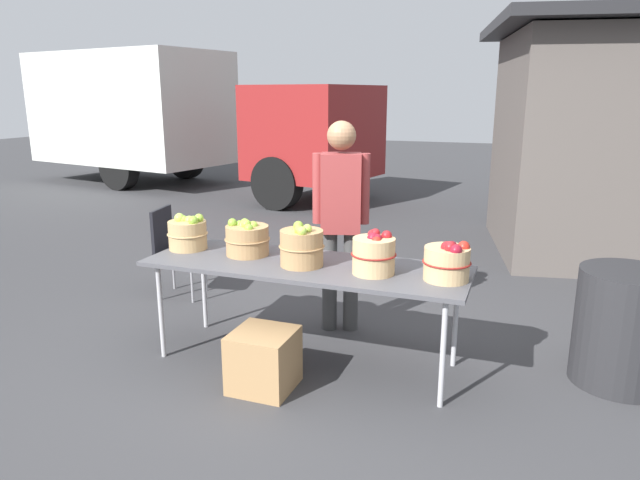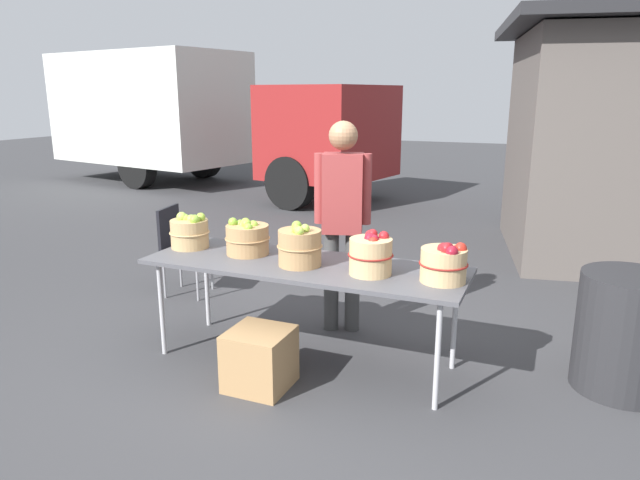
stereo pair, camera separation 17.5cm
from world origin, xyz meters
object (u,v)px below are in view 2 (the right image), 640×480
Objects in this scene: box_truck at (186,114)px; folding_chair at (180,243)px; apple_basket_green_1 at (247,238)px; produce_crate at (260,359)px; apple_basket_green_2 at (300,247)px; vendor_adult at (343,211)px; apple_basket_red_1 at (444,263)px; apple_basket_red_0 at (371,255)px; trash_barrel at (626,333)px; market_table at (304,269)px; apple_basket_green_0 at (190,232)px.

box_truck reaches higher than folding_chair.
apple_basket_green_1 reaches higher than produce_crate.
vendor_adult is (0.05, 0.71, 0.12)m from apple_basket_green_2.
apple_basket_red_1 is 1.17m from vendor_adult.
apple_basket_green_1 is at bearing -133.45° from folding_chair.
folding_chair is at bearing 157.14° from apple_basket_red_0.
apple_basket_red_0 is at bearing -162.71° from trash_barrel.
trash_barrel is (2.12, 0.45, -0.31)m from market_table.
folding_chair is at bearing -44.15° from box_truck.
apple_basket_red_1 is at bearing -118.30° from folding_chair.
produce_crate is at bearing -40.71° from box_truck.
apple_basket_green_0 is 1.02× the size of apple_basket_red_0.
apple_basket_red_0 is (1.00, -0.12, 0.01)m from apple_basket_green_1.
folding_chair reaches higher than market_table.
trash_barrel reaches higher than produce_crate.
apple_basket_red_0 is 0.18× the size of vendor_adult.
trash_barrel is 1.98× the size of produce_crate.
apple_basket_red_1 is 0.36× the size of folding_chair.
folding_chair is 2.15× the size of produce_crate.
produce_crate is at bearing -54.92° from apple_basket_green_1.
apple_basket_green_0 is at bearing -43.30° from box_truck.
box_truck is at bearing 130.26° from apple_basket_green_2.
market_table is 7.41× the size of apple_basket_green_0.
box_truck is at bearing 132.71° from apple_basket_red_0.
trash_barrel is (2.07, -0.21, -0.61)m from vendor_adult.
produce_crate is (-0.12, -0.46, -0.51)m from market_table.
box_truck is (-6.73, 6.75, 0.61)m from apple_basket_red_1.
folding_chair is (-1.76, 0.23, -0.50)m from vendor_adult.
folding_chair is 2.12m from produce_crate.
apple_basket_green_2 is at bearing -178.60° from apple_basket_red_1.
apple_basket_green_0 is 0.99m from apple_basket_green_2.
vendor_adult reaches higher than apple_basket_red_0.
folding_chair is 3.86m from trash_barrel.
apple_basket_red_0 is 0.97× the size of apple_basket_red_1.
apple_basket_red_0 is at bearing -6.76° from apple_basket_green_1.
market_table is 1.00m from apple_basket_red_1.
apple_basket_green_0 is 1.22m from produce_crate.
vendor_adult is 1.85m from folding_chair.
apple_basket_red_1 is at bearing -157.13° from trash_barrel.
folding_chair is (-1.71, 0.94, -0.38)m from apple_basket_green_2.
apple_basket_green_0 is 1.99m from apple_basket_red_1.
apple_basket_green_2 is at bearing -97.28° from market_table.
box_truck reaches higher than produce_crate.
apple_basket_green_1 reaches higher than folding_chair.
apple_basket_green_2 reaches higher than apple_basket_green_1.
apple_basket_red_0 is at bearing 33.28° from produce_crate.
apple_basket_green_0 is 0.92× the size of apple_basket_green_1.
box_truck is (-5.79, 6.07, 0.48)m from vendor_adult.
apple_basket_red_0 is at bearing -4.04° from apple_basket_green_0.
box_truck is at bearing 134.93° from apple_basket_red_1.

